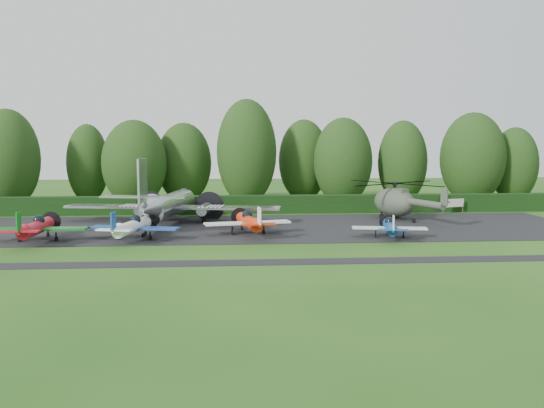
{
  "coord_description": "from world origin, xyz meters",
  "views": [
    {
      "loc": [
        1.72,
        -45.9,
        8.28
      ],
      "look_at": [
        5.83,
        7.45,
        2.5
      ],
      "focal_mm": 40.0,
      "sensor_mm": 36.0,
      "label": 1
    }
  ],
  "objects": [
    {
      "name": "helicopter",
      "position": [
        19.04,
        14.79,
        2.06
      ],
      "size": [
        11.91,
        13.94,
        3.84
      ],
      "rotation": [
        0.0,
        0.0,
        -0.36
      ],
      "color": "#384232",
      "rests_on": "ground"
    },
    {
      "name": "light_plane_white",
      "position": [
        -5.86,
        3.51,
        1.18
      ],
      "size": [
        7.37,
        7.75,
        2.83
      ],
      "rotation": [
        0.0,
        0.0,
        0.25
      ],
      "color": "white",
      "rests_on": "ground"
    },
    {
      "name": "tree_0",
      "position": [
        4.39,
        30.09,
        6.6
      ],
      "size": [
        7.48,
        7.48,
        13.22
      ],
      "color": "black",
      "rests_on": "ground"
    },
    {
      "name": "tree_8",
      "position": [
        -24.12,
        28.49,
        5.91
      ],
      "size": [
        7.43,
        7.43,
        11.84
      ],
      "color": "black",
      "rests_on": "ground"
    },
    {
      "name": "tree_2",
      "position": [
        24.37,
        30.26,
        5.29
      ],
      "size": [
        6.26,
        6.26,
        10.62
      ],
      "color": "black",
      "rests_on": "ground"
    },
    {
      "name": "tree_11",
      "position": [
        33.32,
        29.57,
        5.81
      ],
      "size": [
        8.22,
        8.22,
        11.64
      ],
      "color": "black",
      "rests_on": "ground"
    },
    {
      "name": "light_plane_orange",
      "position": [
        3.7,
        5.64,
        1.2
      ],
      "size": [
        7.5,
        7.88,
        2.88
      ],
      "rotation": [
        0.0,
        0.0,
        -0.19
      ],
      "color": "red",
      "rests_on": "ground"
    },
    {
      "name": "sign_board",
      "position": [
        26.94,
        19.22,
        1.09
      ],
      "size": [
        2.88,
        0.11,
        1.62
      ],
      "rotation": [
        0.0,
        0.0,
        -0.31
      ],
      "color": "#3F3326",
      "rests_on": "ground"
    },
    {
      "name": "tree_1",
      "position": [
        12.15,
        34.4,
        5.41
      ],
      "size": [
        6.7,
        6.7,
        10.85
      ],
      "color": "black",
      "rests_on": "ground"
    },
    {
      "name": "hedgerow",
      "position": [
        0.0,
        21.0,
        0.0
      ],
      "size": [
        90.0,
        1.6,
        2.0
      ],
      "primitive_type": "cube",
      "color": "black",
      "rests_on": "ground"
    },
    {
      "name": "ground",
      "position": [
        0.0,
        0.0,
        0.0
      ],
      "size": [
        160.0,
        160.0,
        0.0
      ],
      "primitive_type": "plane",
      "color": "#1F4C15",
      "rests_on": "ground"
    },
    {
      "name": "light_plane_red",
      "position": [
        -13.38,
        3.2,
        1.23
      ],
      "size": [
        7.71,
        8.11,
        2.96
      ],
      "rotation": [
        0.0,
        0.0,
        0.02
      ],
      "color": "#B41021",
      "rests_on": "ground"
    },
    {
      "name": "transport_plane",
      "position": [
        -3.72,
        12.8,
        1.92
      ],
      "size": [
        21.48,
        16.47,
        6.88
      ],
      "rotation": [
        0.0,
        0.0,
        0.18
      ],
      "color": "silver",
      "rests_on": "ground"
    },
    {
      "name": "tree_5",
      "position": [
        39.3,
        30.42,
        4.88
      ],
      "size": [
        6.05,
        6.05,
        9.79
      ],
      "color": "black",
      "rests_on": "ground"
    },
    {
      "name": "light_plane_blue",
      "position": [
        15.29,
        2.93,
        0.99
      ],
      "size": [
        6.18,
        6.5,
        2.38
      ],
      "rotation": [
        0.0,
        0.0,
        0.18
      ],
      "color": "navy",
      "rests_on": "ground"
    },
    {
      "name": "tree_9",
      "position": [
        16.5,
        29.64,
        5.46
      ],
      "size": [
        7.39,
        7.39,
        10.94
      ],
      "color": "black",
      "rests_on": "ground"
    },
    {
      "name": "tree_3",
      "position": [
        -9.39,
        29.26,
        5.29
      ],
      "size": [
        7.88,
        7.88,
        10.59
      ],
      "color": "black",
      "rests_on": "ground"
    },
    {
      "name": "tree_10",
      "position": [
        -16.05,
        34.05,
        5.07
      ],
      "size": [
        5.35,
        5.35,
        10.19
      ],
      "color": "black",
      "rests_on": "ground"
    },
    {
      "name": "tree_6",
      "position": [
        -3.64,
        33.25,
        5.16
      ],
      "size": [
        7.07,
        7.07,
        10.35
      ],
      "color": "black",
      "rests_on": "ground"
    },
    {
      "name": "taxiway_verge",
      "position": [
        0.0,
        -6.0,
        0.0
      ],
      "size": [
        70.0,
        2.0,
        0.0
      ],
      "primitive_type": "cube",
      "color": "black",
      "rests_on": "ground"
    },
    {
      "name": "apron",
      "position": [
        0.0,
        10.0,
        0.0
      ],
      "size": [
        70.0,
        18.0,
        0.01
      ],
      "primitive_type": "cube",
      "color": "black",
      "rests_on": "ground"
    }
  ]
}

